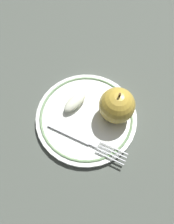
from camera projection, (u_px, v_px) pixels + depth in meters
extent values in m
plane|color=#4D544C|center=(87.00, 116.00, 0.52)|extent=(2.00, 2.00, 0.00)
cylinder|color=white|center=(87.00, 117.00, 0.51)|extent=(0.23, 0.23, 0.01)
torus|color=#6E9161|center=(87.00, 116.00, 0.51)|extent=(0.22, 0.22, 0.01)
sphere|color=gold|center=(117.00, 105.00, 0.47)|extent=(0.08, 0.08, 0.08)
cylinder|color=brown|center=(120.00, 95.00, 0.43)|extent=(0.00, 0.00, 0.01)
ellipsoid|color=#E7ECCF|center=(75.00, 102.00, 0.51)|extent=(0.07, 0.06, 0.02)
cube|color=silver|center=(69.00, 133.00, 0.48)|extent=(0.04, 0.10, 0.00)
cube|color=silver|center=(94.00, 145.00, 0.47)|extent=(0.01, 0.02, 0.00)
cube|color=silver|center=(109.00, 158.00, 0.46)|extent=(0.02, 0.06, 0.00)
cube|color=silver|center=(111.00, 155.00, 0.46)|extent=(0.02, 0.06, 0.00)
cube|color=silver|center=(112.00, 151.00, 0.47)|extent=(0.02, 0.06, 0.00)
cube|color=silver|center=(114.00, 148.00, 0.47)|extent=(0.02, 0.06, 0.00)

